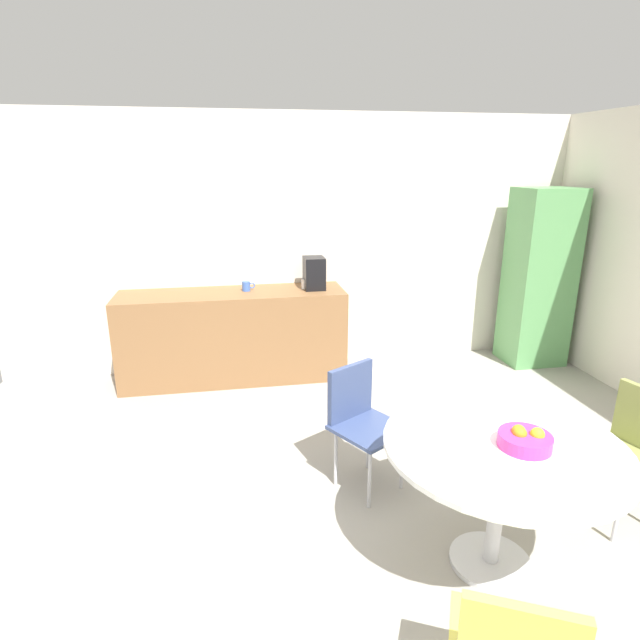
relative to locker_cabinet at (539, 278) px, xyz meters
name	(u,v)px	position (x,y,z in m)	size (l,w,h in m)	color
ground_plane	(368,554)	(-2.55, -2.55, -0.94)	(6.00, 6.00, 0.00)	#9E998E
wall_back	(295,244)	(-2.55, 0.45, 0.36)	(6.00, 0.10, 2.60)	silver
counter_block	(234,336)	(-3.23, 0.10, -0.49)	(2.21, 0.60, 0.90)	brown
locker_cabinet	(539,278)	(0.00, 0.00, 0.00)	(0.60, 0.50, 1.87)	#599959
round_table	(502,464)	(-1.91, -2.74, -0.31)	(1.22, 1.22, 0.75)	silver
chair_olive	(632,440)	(-0.91, -2.49, -0.41)	(0.51, 0.51, 0.83)	silver
chair_navy	(360,412)	(-2.43, -1.85, -0.41)	(0.58, 0.58, 0.83)	silver
fruit_bowl	(525,439)	(-1.83, -2.79, -0.14)	(0.26, 0.26, 0.11)	#D8338C
mug_white	(246,286)	(-3.08, 0.13, 0.01)	(0.13, 0.08, 0.09)	#3F66BF
mug_green	(306,284)	(-2.49, 0.12, 0.01)	(0.13, 0.08, 0.09)	white
coffee_maker	(314,273)	(-2.41, 0.10, 0.12)	(0.20, 0.24, 0.32)	black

